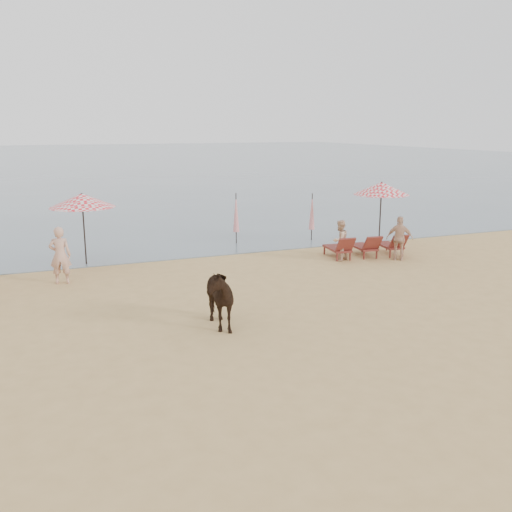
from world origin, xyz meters
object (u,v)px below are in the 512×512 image
Objects in this scene: lounger_cluster_right at (366,246)px; beachgoer_right_a at (340,240)px; umbrella_open_right at (381,188)px; beachgoer_right_b at (400,238)px; umbrella_closed_left at (236,213)px; cow at (214,296)px; beachgoer_left at (60,255)px; umbrella_open_left_a at (82,200)px; umbrella_closed_right at (312,212)px.

beachgoer_right_a is (-1.19, -0.12, 0.32)m from lounger_cluster_right.
beachgoer_right_b is (-0.56, -2.08, -1.57)m from umbrella_open_right.
umbrella_closed_left is at bearing -83.22° from beachgoer_right_a.
beachgoer_right_b reaches higher than beachgoer_right_a.
lounger_cluster_right is 9.12m from cow.
beachgoer_left is at bearing -152.84° from umbrella_closed_left.
beachgoer_left is 1.11× the size of beachgoer_right_b.
umbrella_open_left_a reaches higher than beachgoer_right_b.
lounger_cluster_right is 1.59× the size of cow.
umbrella_closed_right is at bearing 121.28° from umbrella_open_right.
beachgoer_right_a is 2.16m from beachgoer_right_b.
umbrella_closed_left is 7.98m from beachgoer_left.
umbrella_closed_left is (-3.63, 4.06, 0.88)m from lounger_cluster_right.
umbrella_open_left_a is 1.71× the size of beachgoer_right_a.
umbrella_closed_left is 6.68m from beachgoer_right_b.
cow reaches higher than beachgoer_right_a.
umbrella_closed_right is 4.59m from beachgoer_right_b.
umbrella_open_left_a is (-9.75, 2.68, 1.84)m from lounger_cluster_right.
umbrella_open_right is at bearing -7.66° from umbrella_open_left_a.
cow is 1.03× the size of beachgoer_left.
beachgoer_right_a is at bearing -160.11° from umbrella_open_right.
beachgoer_right_a is (9.52, -0.54, -0.16)m from beachgoer_left.
beachgoer_left is at bearing 121.04° from cow.
umbrella_open_left_a is 6.36m from umbrella_closed_left.
umbrella_open_right is at bearing -164.24° from beachgoer_left.
umbrella_closed_left reaches higher than beachgoer_right_b.
umbrella_closed_right reaches higher than beachgoer_left.
beachgoer_left reaches higher than cow.
umbrella_open_right is 3.15m from umbrella_closed_right.
umbrella_closed_right is at bearing -10.06° from umbrella_closed_left.
beachgoer_right_b is (0.83, -0.89, 0.38)m from lounger_cluster_right.
umbrella_open_left_a is at bearing 165.36° from umbrella_open_right.
cow is (-3.94, -9.14, -0.52)m from umbrella_closed_left.
umbrella_closed_left is 1.18× the size of beachgoer_left.
beachgoer_right_a is 0.92× the size of beachgoer_right_b.
umbrella_closed_right is (9.31, 0.82, -1.02)m from umbrella_open_left_a.
umbrella_closed_left reaches higher than umbrella_closed_right.
beachgoer_right_b is at bearing 135.54° from beachgoer_right_a.
beachgoer_right_a is at bearing -59.75° from umbrella_closed_left.
beachgoer_left is at bearing 28.41° from beachgoer_right_b.
umbrella_open_right reaches higher than beachgoer_left.
cow is at bearing -74.29° from umbrella_open_left_a.
beachgoer_right_a is at bearing -171.11° from beachgoer_left.
umbrella_closed_left is (6.13, 1.38, -0.97)m from umbrella_open_left_a.
umbrella_open_right reaches higher than lounger_cluster_right.
cow is 1.24× the size of beachgoer_right_a.
beachgoer_right_b is at bearing -111.97° from umbrella_open_right.
lounger_cluster_right is at bearing -146.30° from umbrella_open_right.
cow is at bearing -139.65° from lounger_cluster_right.
umbrella_open_right reaches higher than umbrella_closed_right.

